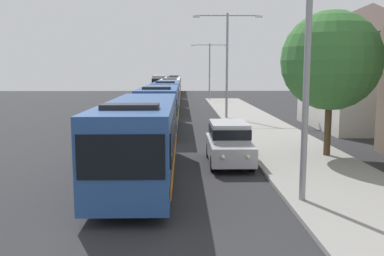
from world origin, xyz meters
name	(u,v)px	position (x,y,z in m)	size (l,w,h in m)	color
bus_lead	(141,137)	(-1.30, 10.73, 1.69)	(2.58, 10.62, 3.21)	#284C8C
bus_second_in_line	(160,107)	(-1.30, 23.94, 1.69)	(2.58, 11.17, 3.21)	#284C8C
bus_middle	(167,95)	(-1.30, 36.96, 1.69)	(2.58, 11.71, 3.21)	#284C8C
bus_fourth_in_line	(171,89)	(-1.30, 50.30, 1.69)	(2.58, 12.29, 3.21)	silver
bus_rear	(173,85)	(-1.30, 64.33, 1.69)	(2.58, 11.44, 3.21)	silver
bus_tail_end	(174,83)	(-1.30, 77.49, 1.69)	(2.58, 12.38, 3.21)	#284C8C
white_suv	(229,141)	(2.40, 13.38, 1.03)	(1.86, 4.64, 1.90)	#B7B7BC
box_truck_oncoming	(159,82)	(-4.60, 80.35, 1.71)	(2.35, 7.54, 3.15)	black
streetlamp_near	(309,23)	(4.10, 7.58, 5.62)	(6.52, 0.28, 8.95)	gray
streetlamp_mid	(227,55)	(4.10, 30.48, 5.50)	(5.82, 0.28, 8.81)	gray
streetlamp_far	(210,65)	(4.10, 53.39, 4.89)	(5.21, 0.28, 7.74)	gray
roadside_tree	(331,61)	(7.30, 14.50, 4.67)	(4.68, 4.68, 6.87)	#4C3823
house_distant_gabled	(369,65)	(13.85, 24.94, 4.57)	(8.03, 9.95, 8.97)	beige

